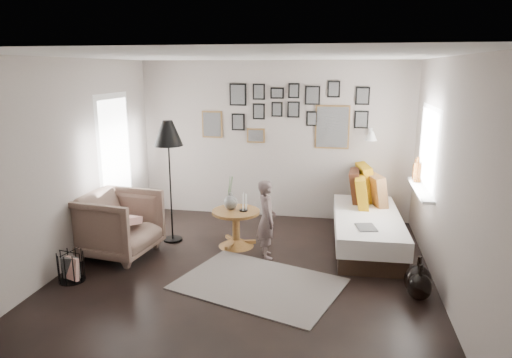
% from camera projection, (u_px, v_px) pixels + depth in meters
% --- Properties ---
extents(ground, '(4.80, 4.80, 0.00)m').
position_uv_depth(ground, '(245.00, 275.00, 5.58)').
color(ground, black).
rests_on(ground, ground).
extents(wall_back, '(4.50, 0.00, 4.50)m').
position_uv_depth(wall_back, '(274.00, 141.00, 7.57)').
color(wall_back, gray).
rests_on(wall_back, ground).
extents(wall_front, '(4.50, 0.00, 4.50)m').
position_uv_depth(wall_front, '(168.00, 252.00, 2.98)').
color(wall_front, gray).
rests_on(wall_front, ground).
extents(wall_left, '(0.00, 4.80, 4.80)m').
position_uv_depth(wall_left, '(67.00, 165.00, 5.67)').
color(wall_left, gray).
rests_on(wall_left, ground).
extents(wall_right, '(0.00, 4.80, 4.80)m').
position_uv_depth(wall_right, '(449.00, 180.00, 4.88)').
color(wall_right, gray).
rests_on(wall_right, ground).
extents(ceiling, '(4.80, 4.80, 0.00)m').
position_uv_depth(ceiling, '(243.00, 56.00, 4.97)').
color(ceiling, white).
rests_on(ceiling, wall_back).
extents(door_left, '(0.00, 2.14, 2.14)m').
position_uv_depth(door_left, '(116.00, 165.00, 6.88)').
color(door_left, white).
rests_on(door_left, wall_left).
extents(window_right, '(0.15, 1.32, 1.30)m').
position_uv_depth(window_right, '(419.00, 183.00, 6.26)').
color(window_right, white).
rests_on(window_right, wall_right).
extents(gallery_wall, '(2.74, 0.03, 1.08)m').
position_uv_depth(gallery_wall, '(291.00, 114.00, 7.40)').
color(gallery_wall, brown).
rests_on(gallery_wall, wall_back).
extents(wall_sconce, '(0.18, 0.36, 0.16)m').
position_uv_depth(wall_sconce, '(371.00, 136.00, 7.00)').
color(wall_sconce, white).
rests_on(wall_sconce, wall_back).
extents(rug, '(2.13, 1.79, 0.01)m').
position_uv_depth(rug, '(259.00, 284.00, 5.35)').
color(rug, '#B7ABA0').
rests_on(rug, ground).
extents(pedestal_table, '(0.67, 0.67, 0.53)m').
position_uv_depth(pedestal_table, '(236.00, 230.00, 6.46)').
color(pedestal_table, brown).
rests_on(pedestal_table, ground).
extents(vase, '(0.19, 0.19, 0.48)m').
position_uv_depth(vase, '(231.00, 200.00, 6.39)').
color(vase, black).
rests_on(vase, pedestal_table).
extents(candles, '(0.12, 0.12, 0.25)m').
position_uv_depth(candles, '(243.00, 203.00, 6.35)').
color(candles, black).
rests_on(candles, pedestal_table).
extents(daybed, '(0.96, 2.17, 1.03)m').
position_uv_depth(daybed, '(367.00, 223.00, 6.51)').
color(daybed, black).
rests_on(daybed, ground).
extents(magazine_on_daybed, '(0.29, 0.35, 0.02)m').
position_uv_depth(magazine_on_daybed, '(366.00, 227.00, 5.86)').
color(magazine_on_daybed, black).
rests_on(magazine_on_daybed, daybed).
extents(armchair, '(1.06, 1.04, 0.86)m').
position_uv_depth(armchair, '(118.00, 224.00, 6.12)').
color(armchair, '#745B4E').
rests_on(armchair, ground).
extents(armchair_cushion, '(0.45, 0.46, 0.18)m').
position_uv_depth(armchair_cushion, '(122.00, 220.00, 6.15)').
color(armchair_cushion, silver).
rests_on(armchair_cushion, armchair).
extents(floor_lamp, '(0.41, 0.41, 1.77)m').
position_uv_depth(floor_lamp, '(168.00, 138.00, 6.37)').
color(floor_lamp, black).
rests_on(floor_lamp, ground).
extents(magazine_basket, '(0.34, 0.34, 0.36)m').
position_uv_depth(magazine_basket, '(71.00, 267.00, 5.41)').
color(magazine_basket, black).
rests_on(magazine_basket, ground).
extents(demijohn_large, '(0.30, 0.30, 0.45)m').
position_uv_depth(demijohn_large, '(418.00, 280.00, 5.08)').
color(demijohn_large, black).
rests_on(demijohn_large, ground).
extents(demijohn_small, '(0.27, 0.27, 0.41)m').
position_uv_depth(demijohn_small, '(419.00, 286.00, 4.97)').
color(demijohn_small, black).
rests_on(demijohn_small, ground).
extents(child, '(0.37, 0.45, 1.06)m').
position_uv_depth(child, '(267.00, 219.00, 6.02)').
color(child, brown).
rests_on(child, ground).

